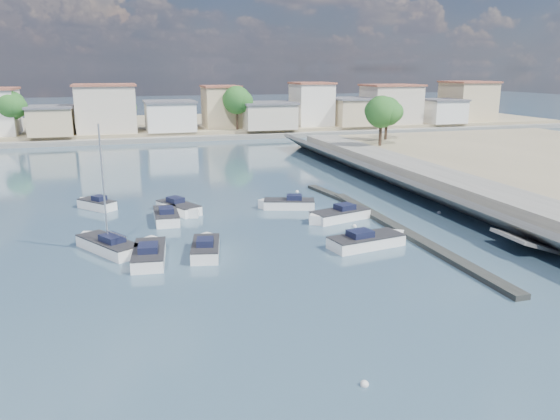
% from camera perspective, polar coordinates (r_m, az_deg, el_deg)
% --- Properties ---
extents(ground, '(400.00, 400.00, 0.00)m').
position_cam_1_polar(ground, '(68.09, -4.90, 4.08)').
color(ground, '#2A4554').
rests_on(ground, ground).
extents(seawall_walkway, '(5.00, 90.00, 1.80)m').
position_cam_1_polar(seawall_walkway, '(51.48, 22.49, 0.63)').
color(seawall_walkway, slate).
rests_on(seawall_walkway, ground).
extents(breakwater, '(2.00, 31.02, 0.35)m').
position_cam_1_polar(breakwater, '(45.08, 11.10, -1.34)').
color(breakwater, black).
rests_on(breakwater, ground).
extents(far_shore_land, '(160.00, 40.00, 1.40)m').
position_cam_1_polar(far_shore_land, '(118.92, -10.17, 8.72)').
color(far_shore_land, gray).
rests_on(far_shore_land, ground).
extents(far_shore_quay, '(160.00, 2.50, 0.80)m').
position_cam_1_polar(far_shore_quay, '(98.25, -8.69, 7.42)').
color(far_shore_quay, slate).
rests_on(far_shore_quay, ground).
extents(far_town, '(113.01, 12.80, 8.35)m').
position_cam_1_polar(far_town, '(105.60, -3.40, 10.51)').
color(far_town, beige).
rests_on(far_town, far_shore_land).
extents(shore_trees, '(74.56, 38.32, 7.92)m').
position_cam_1_polar(shore_trees, '(96.41, -3.57, 10.90)').
color(shore_trees, '#38281E').
rests_on(shore_trees, ground).
extents(motorboat_a, '(2.61, 5.82, 1.48)m').
position_cam_1_polar(motorboat_a, '(37.36, -13.49, -4.47)').
color(motorboat_a, white).
rests_on(motorboat_a, ground).
extents(motorboat_b, '(2.67, 5.06, 1.48)m').
position_cam_1_polar(motorboat_b, '(37.78, -7.76, -3.97)').
color(motorboat_b, white).
rests_on(motorboat_b, ground).
extents(motorboat_c, '(5.12, 3.08, 1.48)m').
position_cam_1_polar(motorboat_c, '(49.43, 0.68, 0.59)').
color(motorboat_c, white).
rests_on(motorboat_c, ground).
extents(motorboat_d, '(5.70, 3.34, 1.48)m').
position_cam_1_polar(motorboat_d, '(45.84, 6.00, -0.61)').
color(motorboat_d, white).
rests_on(motorboat_d, ground).
extents(motorboat_e, '(1.99, 5.30, 1.48)m').
position_cam_1_polar(motorboat_e, '(46.55, -11.83, -0.60)').
color(motorboat_e, white).
rests_on(motorboat_e, ground).
extents(motorboat_f, '(3.53, 3.79, 1.48)m').
position_cam_1_polar(motorboat_f, '(52.12, -18.72, 0.55)').
color(motorboat_f, white).
rests_on(motorboat_f, ground).
extents(motorboat_g, '(3.70, 5.11, 1.48)m').
position_cam_1_polar(motorboat_g, '(48.74, -10.38, 0.15)').
color(motorboat_g, white).
rests_on(motorboat_g, ground).
extents(motorboat_h, '(6.17, 3.07, 1.48)m').
position_cam_1_polar(motorboat_h, '(39.46, 9.34, -3.23)').
color(motorboat_h, white).
rests_on(motorboat_h, ground).
extents(sailboat, '(4.50, 5.79, 9.00)m').
position_cam_1_polar(sailboat, '(39.90, -17.69, -3.48)').
color(sailboat, white).
rests_on(sailboat, ground).
extents(mooring_buoys, '(18.19, 34.66, 0.35)m').
position_cam_1_polar(mooring_buoys, '(42.49, 10.41, -2.45)').
color(mooring_buoys, white).
rests_on(mooring_buoys, ground).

